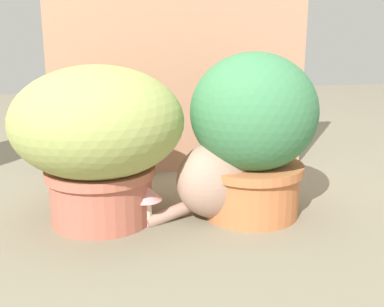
{
  "coord_description": "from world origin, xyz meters",
  "views": [
    {
      "loc": [
        -0.23,
        -1.06,
        0.49
      ],
      "look_at": [
        0.05,
        0.1,
        0.18
      ],
      "focal_mm": 43.24,
      "sensor_mm": 36.0,
      "label": 1
    }
  ],
  "objects": [
    {
      "name": "grass_planter",
      "position": [
        -0.19,
        0.14,
        0.24
      ],
      "size": [
        0.45,
        0.45,
        0.42
      ],
      "color": "#B7604E",
      "rests_on": "ground"
    },
    {
      "name": "mushroom_ornament_pink",
      "position": [
        -0.08,
        0.07,
        0.08
      ],
      "size": [
        0.09,
        0.09,
        0.11
      ],
      "color": "beige",
      "rests_on": "ground"
    },
    {
      "name": "cat",
      "position": [
        0.14,
        0.09,
        0.12
      ],
      "size": [
        0.39,
        0.24,
        0.32
      ],
      "color": "tan",
      "rests_on": "ground"
    },
    {
      "name": "ground_plane",
      "position": [
        0.0,
        0.0,
        0.0
      ],
      "size": [
        6.0,
        6.0,
        0.0
      ],
      "primitive_type": "plane",
      "color": "#77705B"
    },
    {
      "name": "cardboard_backdrop",
      "position": [
        0.12,
        0.55,
        0.42
      ],
      "size": [
        0.92,
        0.03,
        0.83
      ],
      "primitive_type": "cube",
      "color": "tan",
      "rests_on": "ground"
    },
    {
      "name": "leafy_planter",
      "position": [
        0.21,
        0.09,
        0.24
      ],
      "size": [
        0.34,
        0.34,
        0.45
      ],
      "color": "#C06B3E",
      "rests_on": "ground"
    }
  ]
}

